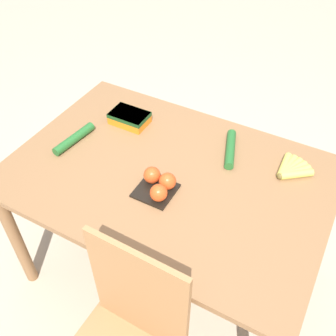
{
  "coord_description": "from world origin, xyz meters",
  "views": [
    {
      "loc": [
        -0.59,
        1.07,
        1.97
      ],
      "look_at": [
        0.0,
        0.0,
        0.79
      ],
      "focal_mm": 42.0,
      "sensor_mm": 36.0,
      "label": 1
    }
  ],
  "objects_px": {
    "carrot_bag": "(129,117)",
    "tomato_pack": "(159,184)",
    "cucumber_near": "(230,149)",
    "cucumber_far": "(74,139)",
    "banana_bunch": "(291,170)"
  },
  "relations": [
    {
      "from": "carrot_bag",
      "to": "cucumber_near",
      "type": "height_order",
      "value": "carrot_bag"
    },
    {
      "from": "tomato_pack",
      "to": "cucumber_near",
      "type": "xyz_separation_m",
      "value": [
        -0.17,
        -0.37,
        -0.02
      ]
    },
    {
      "from": "carrot_bag",
      "to": "cucumber_near",
      "type": "xyz_separation_m",
      "value": [
        -0.53,
        -0.03,
        -0.01
      ]
    },
    {
      "from": "cucumber_near",
      "to": "cucumber_far",
      "type": "distance_m",
      "value": 0.73
    },
    {
      "from": "carrot_bag",
      "to": "cucumber_near",
      "type": "distance_m",
      "value": 0.53
    },
    {
      "from": "banana_bunch",
      "to": "carrot_bag",
      "type": "bearing_deg",
      "value": 2.63
    },
    {
      "from": "cucumber_near",
      "to": "cucumber_far",
      "type": "height_order",
      "value": "same"
    },
    {
      "from": "tomato_pack",
      "to": "cucumber_far",
      "type": "distance_m",
      "value": 0.51
    },
    {
      "from": "carrot_bag",
      "to": "cucumber_far",
      "type": "bearing_deg",
      "value": 59.64
    },
    {
      "from": "tomato_pack",
      "to": "carrot_bag",
      "type": "relative_size",
      "value": 0.85
    },
    {
      "from": "carrot_bag",
      "to": "tomato_pack",
      "type": "bearing_deg",
      "value": 136.99
    },
    {
      "from": "tomato_pack",
      "to": "banana_bunch",
      "type": "bearing_deg",
      "value": -140.5
    },
    {
      "from": "banana_bunch",
      "to": "carrot_bag",
      "type": "xyz_separation_m",
      "value": [
        0.81,
        0.04,
        0.02
      ]
    },
    {
      "from": "banana_bunch",
      "to": "tomato_pack",
      "type": "bearing_deg",
      "value": 39.5
    },
    {
      "from": "carrot_bag",
      "to": "cucumber_far",
      "type": "distance_m",
      "value": 0.29
    }
  ]
}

